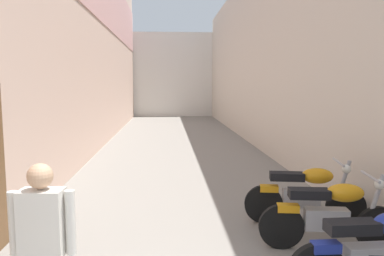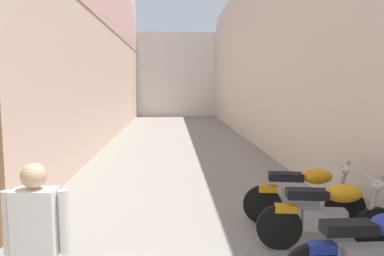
{
  "view_description": "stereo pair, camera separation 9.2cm",
  "coord_description": "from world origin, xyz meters",
  "px_view_note": "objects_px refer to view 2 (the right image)",
  "views": [
    {
      "loc": [
        -0.41,
        -1.2,
        2.18
      ],
      "look_at": [
        0.09,
        6.36,
        1.29
      ],
      "focal_mm": 35.08,
      "sensor_mm": 36.0,
      "label": 1
    },
    {
      "loc": [
        -0.32,
        -1.2,
        2.18
      ],
      "look_at": [
        0.09,
        6.36,
        1.29
      ],
      "focal_mm": 35.08,
      "sensor_mm": 36.0,
      "label": 2
    }
  ],
  "objects_px": {
    "motorcycle_third": "(329,214)",
    "pedestrian_by_doorway": "(37,243)",
    "motorcycle_fourth": "(304,194)",
    "motorcycle_second": "(375,252)"
  },
  "relations": [
    {
      "from": "motorcycle_fourth",
      "to": "pedestrian_by_doorway",
      "type": "xyz_separation_m",
      "value": [
        -3.13,
        -2.6,
        0.42
      ]
    },
    {
      "from": "motorcycle_second",
      "to": "motorcycle_third",
      "type": "distance_m",
      "value": 1.11
    },
    {
      "from": "motorcycle_third",
      "to": "pedestrian_by_doorway",
      "type": "distance_m",
      "value": 3.57
    },
    {
      "from": "pedestrian_by_doorway",
      "to": "motorcycle_fourth",
      "type": "bearing_deg",
      "value": 39.71
    },
    {
      "from": "motorcycle_second",
      "to": "pedestrian_by_doorway",
      "type": "xyz_separation_m",
      "value": [
        -3.13,
        -0.57,
        0.42
      ]
    },
    {
      "from": "motorcycle_third",
      "to": "pedestrian_by_doorway",
      "type": "relative_size",
      "value": 1.17
    },
    {
      "from": "motorcycle_third",
      "to": "motorcycle_fourth",
      "type": "xyz_separation_m",
      "value": [
        -0.0,
        0.91,
        0.0
      ]
    },
    {
      "from": "motorcycle_fourth",
      "to": "pedestrian_by_doorway",
      "type": "bearing_deg",
      "value": -140.29
    },
    {
      "from": "motorcycle_fourth",
      "to": "pedestrian_by_doorway",
      "type": "height_order",
      "value": "pedestrian_by_doorway"
    },
    {
      "from": "motorcycle_fourth",
      "to": "motorcycle_second",
      "type": "bearing_deg",
      "value": -90.0
    }
  ]
}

